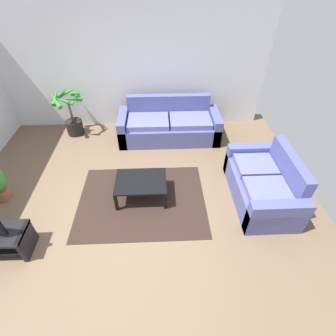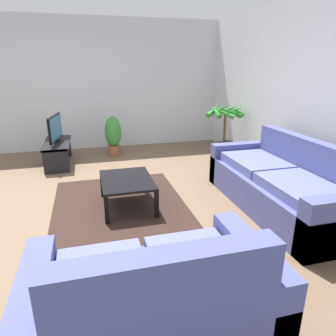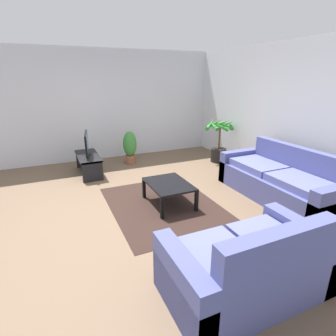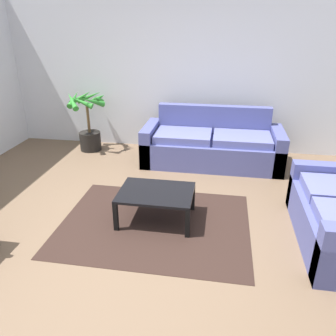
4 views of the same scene
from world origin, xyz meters
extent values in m
plane|color=brown|center=(0.00, 0.00, 0.00)|extent=(6.60, 6.60, 0.00)
cube|color=silver|center=(0.00, 3.00, 1.35)|extent=(6.00, 0.06, 2.70)
cube|color=silver|center=(-3.00, 0.00, 1.35)|extent=(0.06, 6.00, 2.70)
cube|color=#4C518C|center=(0.76, 2.25, 0.21)|extent=(2.24, 0.90, 0.42)
cube|color=#4C518C|center=(0.76, 2.62, 0.66)|extent=(1.88, 0.16, 0.48)
cube|color=#4C518C|center=(-0.27, 2.25, 0.31)|extent=(0.18, 0.90, 0.62)
cube|color=#4C518C|center=(1.79, 2.25, 0.31)|extent=(0.18, 0.90, 0.62)
cube|color=#5D63A4|center=(0.29, 2.20, 0.48)|extent=(0.90, 0.66, 0.12)
cube|color=#5D63A4|center=(1.23, 2.20, 0.48)|extent=(0.90, 0.66, 0.12)
cube|color=#4C518C|center=(2.25, 0.31, 0.21)|extent=(0.90, 1.58, 0.42)
cube|color=#4C518C|center=(2.62, 0.31, 0.66)|extent=(0.16, 1.22, 0.48)
cube|color=#4C518C|center=(2.25, -0.39, 0.31)|extent=(0.90, 0.18, 0.62)
cube|color=#4C518C|center=(2.25, 1.01, 0.31)|extent=(0.90, 0.18, 0.62)
cube|color=#5D63A4|center=(2.20, 0.00, 0.48)|extent=(0.66, 0.57, 0.12)
cube|color=#5D63A4|center=(2.20, 0.61, 0.48)|extent=(0.66, 0.57, 0.12)
cube|color=black|center=(-1.90, -0.57, 0.41)|extent=(1.10, 0.45, 0.04)
cube|color=black|center=(-1.90, -0.57, 0.19)|extent=(1.02, 0.39, 0.03)
cube|color=black|center=(-2.42, -0.57, 0.21)|extent=(0.06, 0.41, 0.43)
cube|color=black|center=(-1.38, -0.57, 0.21)|extent=(0.06, 0.41, 0.43)
cube|color=black|center=(-1.90, -0.57, 0.69)|extent=(0.79, 0.17, 0.45)
cube|color=teal|center=(-1.90, -0.55, 0.69)|extent=(0.74, 0.13, 0.40)
cylinder|color=black|center=(-1.90, -0.57, 0.45)|extent=(0.10, 0.10, 0.04)
cube|color=black|center=(0.20, 0.42, 0.36)|extent=(0.87, 0.64, 0.03)
cube|color=black|center=(-0.21, 0.12, 0.17)|extent=(0.05, 0.05, 0.35)
cube|color=black|center=(0.60, 0.12, 0.17)|extent=(0.05, 0.05, 0.35)
cube|color=black|center=(-0.21, 0.71, 0.17)|extent=(0.05, 0.05, 0.35)
cube|color=black|center=(0.60, 0.71, 0.17)|extent=(0.05, 0.05, 0.35)
cube|color=black|center=(0.20, 0.32, 0.00)|extent=(2.20, 1.70, 0.01)
cylinder|color=black|center=(-1.47, 2.55, 0.17)|extent=(0.38, 0.38, 0.34)
cylinder|color=brown|center=(-1.47, 2.55, 0.61)|extent=(0.05, 0.05, 0.55)
cone|color=#2D882D|center=(-1.26, 2.57, 0.94)|extent=(0.15, 0.44, 0.25)
cone|color=#2D882D|center=(-1.29, 2.72, 0.94)|extent=(0.41, 0.43, 0.27)
cone|color=#2D882D|center=(-1.51, 2.77, 0.94)|extent=(0.47, 0.17, 0.26)
cone|color=#2D882D|center=(-1.63, 2.69, 0.94)|extent=(0.35, 0.40, 0.25)
cone|color=#2D882D|center=(-1.70, 2.54, 0.94)|extent=(0.12, 0.47, 0.26)
cone|color=#2D882D|center=(-1.67, 2.40, 0.94)|extent=(0.38, 0.46, 0.27)
cone|color=#2D882D|center=(-1.48, 2.35, 0.94)|extent=(0.41, 0.11, 0.24)
cone|color=#2D882D|center=(-1.30, 2.42, 0.94)|extent=(0.35, 0.41, 0.25)
cylinder|color=brown|center=(-2.25, 0.48, 0.10)|extent=(0.25, 0.25, 0.20)
ellipsoid|color=#3A8337|center=(-2.25, 0.48, 0.49)|extent=(0.33, 0.33, 0.62)
camera|label=1|loc=(0.53, -2.63, 3.29)|focal=26.49mm
camera|label=2|loc=(3.83, -0.01, 1.76)|focal=32.38mm
camera|label=3|loc=(3.90, -1.26, 2.04)|focal=28.49mm
camera|label=4|loc=(0.90, -2.95, 2.21)|focal=35.66mm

